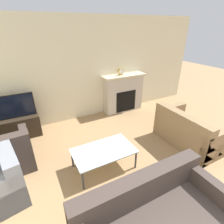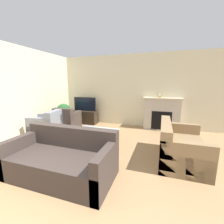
{
  "view_description": "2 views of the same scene",
  "coord_description": "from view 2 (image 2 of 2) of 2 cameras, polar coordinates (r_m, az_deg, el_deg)",
  "views": [
    {
      "loc": [
        -1.24,
        0.09,
        2.44
      ],
      "look_at": [
        0.24,
        2.87,
        0.87
      ],
      "focal_mm": 28.0,
      "sensor_mm": 36.0,
      "label": 1
    },
    {
      "loc": [
        1.43,
        -1.1,
        1.64
      ],
      "look_at": [
        0.03,
        3.05,
        0.79
      ],
      "focal_mm": 24.0,
      "sensor_mm": 36.0,
      "label": 2
    }
  ],
  "objects": [
    {
      "name": "ground_plane",
      "position": [
        2.43,
        -29.4,
        -32.99
      ],
      "size": [
        20.0,
        20.0,
        0.0
      ],
      "primitive_type": "plane",
      "color": "#9E7A51"
    },
    {
      "name": "wall_back",
      "position": [
        5.88,
        4.6,
        8.09
      ],
      "size": [
        8.05,
        0.06,
        2.7
      ],
      "color": "beige",
      "rests_on": "ground_plane"
    },
    {
      "name": "wall_left",
      "position": [
        5.23,
        -31.18,
        6.21
      ],
      "size": [
        0.06,
        7.57,
        2.7
      ],
      "color": "beige",
      "rests_on": "ground_plane"
    },
    {
      "name": "fireplace",
      "position": [
        5.59,
        18.43,
        -0.36
      ],
      "size": [
        1.33,
        0.41,
        1.14
      ],
      "color": "#BCB2A3",
      "rests_on": "ground_plane"
    },
    {
      "name": "tv_stand",
      "position": [
        6.3,
        -10.15,
        -1.85
      ],
      "size": [
        1.01,
        0.43,
        0.53
      ],
      "color": "#2D2319",
      "rests_on": "ground_plane"
    },
    {
      "name": "tv",
      "position": [
        6.2,
        -10.33,
        3.0
      ],
      "size": [
        0.95,
        0.06,
        0.55
      ],
      "color": "black",
      "rests_on": "tv_stand"
    },
    {
      "name": "couch_sectional",
      "position": [
        2.95,
        -18.31,
        -16.95
      ],
      "size": [
        1.86,
        0.93,
        0.82
      ],
      "color": "#3D332D",
      "rests_on": "ground_plane"
    },
    {
      "name": "couch_loveseat",
      "position": [
        3.58,
        24.2,
        -12.19
      ],
      "size": [
        0.89,
        1.43,
        0.82
      ],
      "rotation": [
        0.0,
        0.0,
        1.57
      ],
      "color": "#8C704C",
      "rests_on": "ground_plane"
    },
    {
      "name": "armchair_by_window",
      "position": [
        5.06,
        -23.61,
        -5.31
      ],
      "size": [
        0.91,
        0.84,
        0.82
      ],
      "rotation": [
        0.0,
        0.0,
        -1.4
      ],
      "color": "gray",
      "rests_on": "ground_plane"
    },
    {
      "name": "armchair_accent",
      "position": [
        5.47,
        -16.61,
        -3.63
      ],
      "size": [
        0.71,
        0.79,
        0.82
      ],
      "rotation": [
        0.0,
        0.0,
        3.19
      ],
      "color": "#3D332D",
      "rests_on": "ground_plane"
    },
    {
      "name": "coffee_table",
      "position": [
        4.05,
        -5.9,
        -7.42
      ],
      "size": [
        1.12,
        0.66,
        0.4
      ],
      "color": "#333338",
      "rests_on": "ground_plane"
    },
    {
      "name": "potted_plant",
      "position": [
        6.03,
        -17.9,
        0.01
      ],
      "size": [
        0.52,
        0.52,
        0.87
      ],
      "color": "beige",
      "rests_on": "ground_plane"
    },
    {
      "name": "mantel_clock",
      "position": [
        5.51,
        17.72,
        6.35
      ],
      "size": [
        0.17,
        0.07,
        0.2
      ],
      "color": "#B79338",
      "rests_on": "fireplace"
    }
  ]
}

